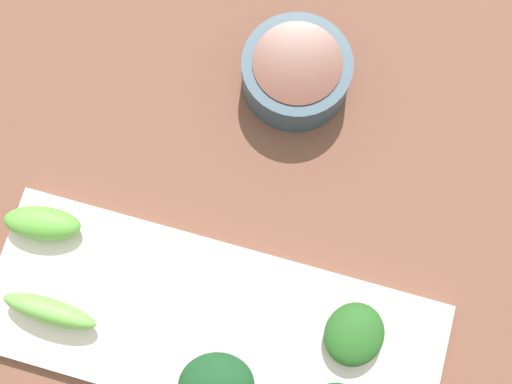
{
  "coord_description": "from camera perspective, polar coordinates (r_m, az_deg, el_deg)",
  "views": [
    {
      "loc": [
        0.1,
        0.01,
        0.61
      ],
      "look_at": [
        -0.02,
        -0.02,
        0.05
      ],
      "focal_mm": 46.2,
      "sensor_mm": 36.0,
      "label": 1
    }
  ],
  "objects": [
    {
      "name": "serving_plate",
      "position": [
        0.59,
        -3.69,
        -11.52
      ],
      "size": [
        0.15,
        0.4,
        0.01
      ],
      "primitive_type": "cube",
      "color": "silver",
      "rests_on": "tabletop"
    },
    {
      "name": "broccoli_stalk_2",
      "position": [
        0.61,
        -18.01,
        -2.59
      ],
      "size": [
        0.04,
        0.07,
        0.03
      ],
      "primitive_type": "ellipsoid",
      "rotation": [
        0.0,
        0.0,
        0.16
      ],
      "color": "#61B041",
      "rests_on": "serving_plate"
    },
    {
      "name": "broccoli_stalk_4",
      "position": [
        0.59,
        -17.43,
        -9.82
      ],
      "size": [
        0.02,
        0.08,
        0.03
      ],
      "primitive_type": "ellipsoid",
      "rotation": [
        0.0,
        0.0,
        -0.02
      ],
      "color": "#73BC51",
      "rests_on": "serving_plate"
    },
    {
      "name": "sauce_bowl",
      "position": [
        0.62,
        3.49,
        10.33
      ],
      "size": [
        0.1,
        0.1,
        0.05
      ],
      "color": "#324858",
      "rests_on": "tabletop"
    },
    {
      "name": "tabletop",
      "position": [
        0.61,
        1.37,
        -3.19
      ],
      "size": [
        2.1,
        2.1,
        0.02
      ],
      "primitive_type": "cube",
      "color": "brown",
      "rests_on": "ground"
    },
    {
      "name": "broccoli_leafy_0",
      "position": [
        0.58,
        8.5,
        -12.09
      ],
      "size": [
        0.07,
        0.07,
        0.03
      ],
      "primitive_type": "ellipsoid",
      "rotation": [
        0.0,
        0.0,
        -0.33
      ],
      "color": "#265D22",
      "rests_on": "serving_plate"
    }
  ]
}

